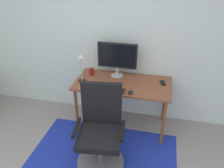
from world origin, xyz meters
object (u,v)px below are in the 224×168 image
at_px(computer_mouse, 131,92).
at_px(desk, 123,87).
at_px(monitor, 117,57).
at_px(desk_lamp, 81,63).
at_px(office_chair, 101,135).
at_px(keyboard, 109,90).
at_px(cell_phone, 163,83).
at_px(coffee_cup, 92,72).

bearing_deg(computer_mouse, desk, 120.11).
bearing_deg(desk, monitor, 122.36).
xyz_separation_m(desk, desk_lamp, (-0.58, -0.09, 0.36)).
relative_size(monitor, office_chair, 0.55).
height_order(monitor, computer_mouse, monitor).
height_order(desk_lamp, office_chair, desk_lamp).
bearing_deg(keyboard, computer_mouse, -3.33).
xyz_separation_m(desk_lamp, office_chair, (0.45, -0.67, -0.64)).
xyz_separation_m(computer_mouse, cell_phone, (0.40, 0.38, -0.01)).
bearing_deg(desk_lamp, keyboard, -19.67).
height_order(coffee_cup, office_chair, office_chair).
distance_m(keyboard, cell_phone, 0.79).
bearing_deg(coffee_cup, keyboard, -46.65).
distance_m(monitor, computer_mouse, 0.62).
xyz_separation_m(desk, monitor, (-0.13, 0.20, 0.38)).
bearing_deg(keyboard, cell_phone, 27.46).
height_order(keyboard, computer_mouse, computer_mouse).
height_order(monitor, desk_lamp, monitor).
xyz_separation_m(desk, coffee_cup, (-0.51, 0.14, 0.13)).
xyz_separation_m(desk, cell_phone, (0.56, 0.11, 0.08)).
distance_m(desk_lamp, office_chair, 1.03).
relative_size(keyboard, desk_lamp, 1.01).
bearing_deg(cell_phone, desk_lamp, 178.14).
xyz_separation_m(cell_phone, desk_lamp, (-1.13, -0.21, 0.28)).
distance_m(desk, desk_lamp, 0.69).
height_order(computer_mouse, cell_phone, computer_mouse).
bearing_deg(monitor, computer_mouse, -58.90).
relative_size(desk, office_chair, 1.29).
bearing_deg(office_chair, computer_mouse, 53.09).
xyz_separation_m(monitor, cell_phone, (0.68, -0.09, -0.30)).
xyz_separation_m(monitor, keyboard, (-0.01, -0.45, -0.30)).
distance_m(monitor, office_chair, 1.17).
xyz_separation_m(keyboard, coffee_cup, (-0.37, 0.39, 0.04)).
relative_size(cell_phone, office_chair, 0.13).
height_order(cell_phone, office_chair, office_chair).
bearing_deg(keyboard, office_chair, -88.10).
height_order(coffee_cup, cell_phone, coffee_cup).
bearing_deg(monitor, desk, -57.64).
distance_m(keyboard, office_chair, 0.63).
height_order(monitor, keyboard, monitor).
xyz_separation_m(computer_mouse, coffee_cup, (-0.66, 0.40, 0.04)).
xyz_separation_m(coffee_cup, cell_phone, (1.06, -0.03, -0.05)).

